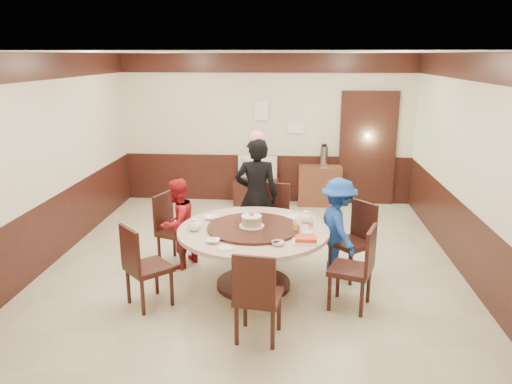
# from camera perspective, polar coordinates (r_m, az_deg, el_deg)

# --- Properties ---
(room) EXTENTS (6.00, 6.04, 2.84)m
(room) POSITION_cam_1_polar(r_m,az_deg,el_deg) (6.68, -0.18, 0.75)
(room) COLOR #C1B89A
(room) RESTS_ON ground
(banquet_table) EXTENTS (1.82, 1.82, 0.78)m
(banquet_table) POSITION_cam_1_polar(r_m,az_deg,el_deg) (6.08, -0.30, -6.16)
(banquet_table) COLOR black
(banquet_table) RESTS_ON ground
(chair_0) EXTENTS (0.62, 0.62, 0.97)m
(chair_0) POSITION_cam_1_polar(r_m,az_deg,el_deg) (6.56, 10.92, -6.96)
(chair_0) COLOR black
(chair_0) RESTS_ON ground
(chair_1) EXTENTS (0.51, 0.51, 0.97)m
(chair_1) POSITION_cam_1_polar(r_m,az_deg,el_deg) (7.27, 1.91, -4.39)
(chair_1) COLOR black
(chair_1) RESTS_ON ground
(chair_2) EXTENTS (0.57, 0.57, 0.97)m
(chair_2) POSITION_cam_1_polar(r_m,az_deg,el_deg) (6.92, -9.12, -5.65)
(chair_2) COLOR black
(chair_2) RESTS_ON ground
(chair_3) EXTENTS (0.62, 0.62, 0.97)m
(chair_3) POSITION_cam_1_polar(r_m,az_deg,el_deg) (5.86, -12.29, -9.82)
(chair_3) COLOR black
(chair_3) RESTS_ON ground
(chair_4) EXTENTS (0.50, 0.51, 0.97)m
(chair_4) POSITION_cam_1_polar(r_m,az_deg,el_deg) (5.11, 0.21, -13.44)
(chair_4) COLOR black
(chair_4) RESTS_ON ground
(chair_5) EXTENTS (0.57, 0.56, 0.97)m
(chair_5) POSITION_cam_1_polar(r_m,az_deg,el_deg) (5.79, 10.89, -10.07)
(chair_5) COLOR black
(chair_5) RESTS_ON ground
(person_standing) EXTENTS (0.63, 0.44, 1.68)m
(person_standing) POSITION_cam_1_polar(r_m,az_deg,el_deg) (7.05, 0.07, -0.47)
(person_standing) COLOR black
(person_standing) RESTS_ON ground
(person_red) EXTENTS (0.67, 0.73, 1.21)m
(person_red) POSITION_cam_1_polar(r_m,az_deg,el_deg) (6.72, -8.96, -3.57)
(person_red) COLOR #AA161E
(person_red) RESTS_ON ground
(person_blue) EXTENTS (0.70, 0.93, 1.28)m
(person_blue) POSITION_cam_1_polar(r_m,az_deg,el_deg) (6.47, 9.38, -4.01)
(person_blue) COLOR #18409F
(person_blue) RESTS_ON ground
(birthday_cake) EXTENTS (0.30, 0.30, 0.20)m
(birthday_cake) POSITION_cam_1_polar(r_m,az_deg,el_deg) (5.98, -0.51, -3.32)
(birthday_cake) COLOR white
(birthday_cake) RESTS_ON banquet_table
(teapot_left) EXTENTS (0.17, 0.15, 0.13)m
(teapot_left) POSITION_cam_1_polar(r_m,az_deg,el_deg) (5.97, -7.03, -3.86)
(teapot_left) COLOR white
(teapot_left) RESTS_ON banquet_table
(teapot_right) EXTENTS (0.17, 0.15, 0.13)m
(teapot_right) POSITION_cam_1_polar(r_m,az_deg,el_deg) (6.24, 5.70, -2.96)
(teapot_right) COLOR white
(teapot_right) RESTS_ON banquet_table
(bowl_0) EXTENTS (0.17, 0.17, 0.04)m
(bowl_0) POSITION_cam_1_polar(r_m,az_deg,el_deg) (6.36, -5.21, -2.96)
(bowl_0) COLOR white
(bowl_0) RESTS_ON banquet_table
(bowl_1) EXTENTS (0.14, 0.14, 0.05)m
(bowl_1) POSITION_cam_1_polar(r_m,az_deg,el_deg) (5.50, 2.53, -5.88)
(bowl_1) COLOR white
(bowl_1) RESTS_ON banquet_table
(bowl_2) EXTENTS (0.16, 0.16, 0.04)m
(bowl_2) POSITION_cam_1_polar(r_m,az_deg,el_deg) (5.59, -4.95, -5.60)
(bowl_2) COLOR white
(bowl_2) RESTS_ON banquet_table
(bowl_3) EXTENTS (0.14, 0.14, 0.04)m
(bowl_3) POSITION_cam_1_polar(r_m,az_deg,el_deg) (5.84, 5.86, -4.67)
(bowl_3) COLOR white
(bowl_3) RESTS_ON banquet_table
(saucer_near) EXTENTS (0.18, 0.18, 0.01)m
(saucer_near) POSITION_cam_1_polar(r_m,az_deg,el_deg) (5.43, -3.53, -6.40)
(saucer_near) COLOR white
(saucer_near) RESTS_ON banquet_table
(saucer_far) EXTENTS (0.18, 0.18, 0.01)m
(saucer_far) POSITION_cam_1_polar(r_m,az_deg,el_deg) (6.46, 4.06, -2.79)
(saucer_far) COLOR white
(saucer_far) RESTS_ON banquet_table
(shrimp_platter) EXTENTS (0.30, 0.20, 0.06)m
(shrimp_platter) POSITION_cam_1_polar(r_m,az_deg,el_deg) (5.60, 5.72, -5.49)
(shrimp_platter) COLOR white
(shrimp_platter) RESTS_ON banquet_table
(bottle_0) EXTENTS (0.06, 0.06, 0.16)m
(bottle_0) POSITION_cam_1_polar(r_m,az_deg,el_deg) (5.90, 4.53, -3.84)
(bottle_0) COLOR white
(bottle_0) RESTS_ON banquet_table
(bottle_1) EXTENTS (0.06, 0.06, 0.16)m
(bottle_1) POSITION_cam_1_polar(r_m,az_deg,el_deg) (5.98, 6.29, -3.59)
(bottle_1) COLOR white
(bottle_1) RESTS_ON banquet_table
(tv_stand) EXTENTS (0.85, 0.45, 0.50)m
(tv_stand) POSITION_cam_1_polar(r_m,az_deg,el_deg) (9.54, 0.06, 0.11)
(tv_stand) COLOR black
(tv_stand) RESTS_ON ground
(television) EXTENTS (0.76, 0.21, 0.43)m
(television) POSITION_cam_1_polar(r_m,az_deg,el_deg) (9.43, 0.06, 2.84)
(television) COLOR gray
(television) RESTS_ON tv_stand
(side_cabinet) EXTENTS (0.80, 0.40, 0.75)m
(side_cabinet) POSITION_cam_1_polar(r_m,az_deg,el_deg) (9.52, 7.29, 0.73)
(side_cabinet) COLOR brown
(side_cabinet) RESTS_ON ground
(thermos) EXTENTS (0.15, 0.15, 0.38)m
(thermos) POSITION_cam_1_polar(r_m,az_deg,el_deg) (9.40, 7.76, 4.06)
(thermos) COLOR silver
(thermos) RESTS_ON side_cabinet
(notice_left) EXTENTS (0.25, 0.00, 0.35)m
(notice_left) POSITION_cam_1_polar(r_m,az_deg,el_deg) (9.45, 0.63, 9.23)
(notice_left) COLOR white
(notice_left) RESTS_ON room
(notice_right) EXTENTS (0.30, 0.00, 0.22)m
(notice_right) POSITION_cam_1_polar(r_m,az_deg,el_deg) (9.47, 4.58, 7.37)
(notice_right) COLOR white
(notice_right) RESTS_ON room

